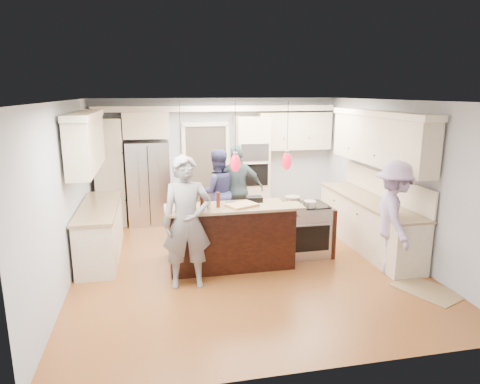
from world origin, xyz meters
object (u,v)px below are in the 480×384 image
(refrigerator, at_px, (149,183))
(kitchen_island, at_px, (229,235))
(person_bar_end, at_px, (187,223))
(person_far_left, at_px, (217,192))
(island_range, at_px, (306,230))

(refrigerator, bearing_deg, kitchen_island, -63.12)
(person_bar_end, height_order, person_far_left, person_bar_end)
(person_bar_end, relative_size, person_far_left, 1.13)
(kitchen_island, distance_m, island_range, 1.41)
(refrigerator, height_order, kitchen_island, refrigerator)
(island_range, distance_m, person_bar_end, 2.38)
(refrigerator, bearing_deg, person_bar_end, -80.75)
(kitchen_island, height_order, person_far_left, person_far_left)
(refrigerator, xyz_separation_m, kitchen_island, (1.30, -2.57, -0.42))
(island_range, bearing_deg, person_far_left, 133.29)
(refrigerator, bearing_deg, person_far_left, -37.76)
(person_bar_end, bearing_deg, person_far_left, 73.41)
(island_range, bearing_deg, person_bar_end, -158.71)
(kitchen_island, bearing_deg, person_far_left, 88.47)
(person_bar_end, bearing_deg, refrigerator, 101.86)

